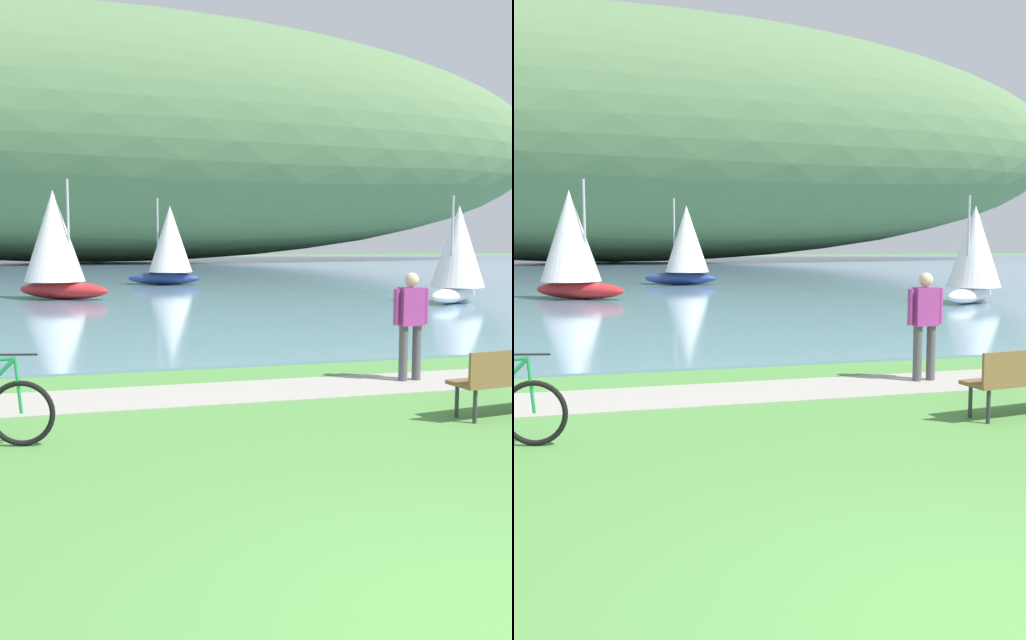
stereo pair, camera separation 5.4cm
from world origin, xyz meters
TOP-DOWN VIEW (x-y plane):
  - ground_plane at (0.00, 0.00)m, footprint 200.00×200.00m
  - bay_water at (0.00, 48.68)m, footprint 180.00×80.00m
  - distant_hillside at (1.17, 69.20)m, footprint 98.06×28.00m
  - shoreline_path at (0.00, 6.70)m, footprint 60.00×1.50m
  - person_at_shoreline at (2.90, 6.82)m, footprint 0.61×0.24m
  - sailboat_nearest_to_shore at (10.97, 18.95)m, footprint 3.05×2.74m
  - sailboat_mid_bay at (2.85, 31.55)m, footprint 3.66×2.73m
  - sailboat_far_off at (-2.47, 24.27)m, footprint 3.65×3.21m

SIDE VIEW (x-z plane):
  - ground_plane at x=0.00m, z-range 0.00..0.00m
  - shoreline_path at x=0.00m, z-range 0.00..0.01m
  - bay_water at x=0.00m, z-range 0.00..0.04m
  - person_at_shoreline at x=2.90m, z-range 0.12..1.83m
  - sailboat_nearest_to_shore at x=10.97m, z-range -0.07..3.60m
  - sailboat_mid_bay at x=2.85m, z-range -0.08..4.08m
  - sailboat_far_off at x=-2.47m, z-range -0.09..4.27m
  - distant_hillside at x=1.17m, z-range 0.04..23.96m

